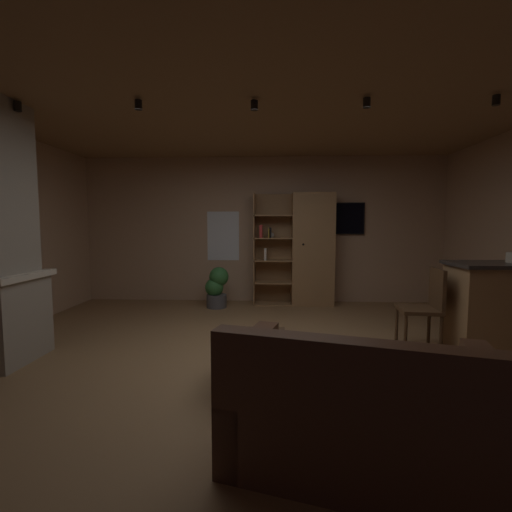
% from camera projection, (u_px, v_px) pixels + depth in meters
% --- Properties ---
extents(floor, '(6.47, 5.88, 0.02)m').
position_uv_depth(floor, '(254.00, 361.00, 3.73)').
color(floor, olive).
rests_on(floor, ground).
extents(wall_back, '(6.59, 0.06, 2.61)m').
position_uv_depth(wall_back, '(263.00, 230.00, 6.58)').
color(wall_back, tan).
rests_on(wall_back, ground).
extents(ceiling, '(6.47, 5.88, 0.02)m').
position_uv_depth(ceiling, '(254.00, 99.00, 3.51)').
color(ceiling, '#8E6B47').
extents(window_pane_back, '(0.58, 0.01, 0.89)m').
position_uv_depth(window_pane_back, '(223.00, 236.00, 6.59)').
color(window_pane_back, white).
extents(bookshelf_cabinet, '(1.39, 0.41, 1.95)m').
position_uv_depth(bookshelf_cabinet, '(307.00, 250.00, 6.30)').
color(bookshelf_cabinet, '#997047').
rests_on(bookshelf_cabinet, ground).
extents(leather_couch, '(1.67, 1.23, 0.84)m').
position_uv_depth(leather_couch, '(359.00, 415.00, 2.08)').
color(leather_couch, '#4C2D1E').
rests_on(leather_couch, ground).
extents(coffee_table, '(0.58, 0.65, 0.43)m').
position_uv_depth(coffee_table, '(252.00, 347.00, 3.11)').
color(coffee_table, '#4C331E').
rests_on(coffee_table, ground).
extents(table_book_0, '(0.13, 0.11, 0.03)m').
position_uv_depth(table_book_0, '(255.00, 338.00, 3.02)').
color(table_book_0, brown).
rests_on(table_book_0, coffee_table).
extents(table_book_1, '(0.14, 0.12, 0.03)m').
position_uv_depth(table_book_1, '(245.00, 334.00, 3.06)').
color(table_book_1, black).
rests_on(table_book_1, coffee_table).
extents(dining_chair, '(0.45, 0.45, 0.92)m').
position_uv_depth(dining_chair, '(426.00, 304.00, 3.98)').
color(dining_chair, '#4C331E').
rests_on(dining_chair, ground).
extents(potted_floor_plant, '(0.40, 0.36, 0.69)m').
position_uv_depth(potted_floor_plant, '(217.00, 287.00, 6.11)').
color(potted_floor_plant, '#4C4C51').
rests_on(potted_floor_plant, ground).
extents(wall_mounted_tv, '(1.00, 0.06, 0.56)m').
position_uv_depth(wall_mounted_tv, '(336.00, 219.00, 6.43)').
color(wall_mounted_tv, black).
extents(track_light_spot_0, '(0.07, 0.07, 0.09)m').
position_uv_depth(track_light_spot_0, '(18.00, 106.00, 3.49)').
color(track_light_spot_0, black).
extents(track_light_spot_1, '(0.07, 0.07, 0.09)m').
position_uv_depth(track_light_spot_1, '(138.00, 105.00, 3.45)').
color(track_light_spot_1, black).
extents(track_light_spot_2, '(0.07, 0.07, 0.09)m').
position_uv_depth(track_light_spot_2, '(254.00, 105.00, 3.46)').
color(track_light_spot_2, black).
extents(track_light_spot_3, '(0.07, 0.07, 0.09)m').
position_uv_depth(track_light_spot_3, '(367.00, 103.00, 3.39)').
color(track_light_spot_3, black).
extents(track_light_spot_4, '(0.07, 0.07, 0.09)m').
position_uv_depth(track_light_spot_4, '(496.00, 100.00, 3.32)').
color(track_light_spot_4, black).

